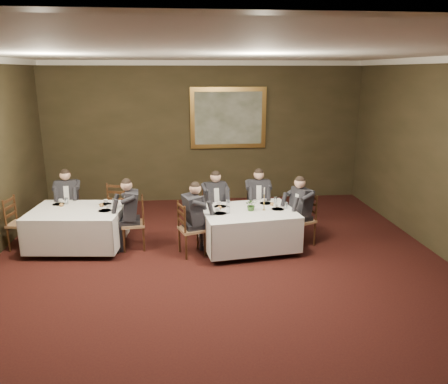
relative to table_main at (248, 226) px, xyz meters
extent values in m
plane|color=black|center=(-0.59, -1.58, -0.45)|extent=(10.00, 10.00, 0.00)
cube|color=silver|center=(-0.59, -1.58, 3.05)|extent=(8.00, 10.00, 0.10)
cube|color=#2D2716|center=(-0.59, 3.42, 1.30)|extent=(8.00, 0.10, 3.50)
cube|color=white|center=(-0.59, 3.37, 2.99)|extent=(8.00, 0.10, 0.12)
cube|color=black|center=(0.00, 0.00, 0.28)|extent=(1.77, 1.42, 0.04)
cube|color=white|center=(0.00, 0.00, 0.31)|extent=(1.83, 1.48, 0.02)
cube|color=white|center=(0.00, 0.00, -0.02)|extent=(1.85, 1.50, 0.65)
cube|color=black|center=(-3.19, 0.37, 0.28)|extent=(1.72, 1.36, 0.04)
cube|color=white|center=(-3.19, 0.37, 0.31)|extent=(1.79, 1.43, 0.02)
cube|color=white|center=(-3.19, 0.37, -0.02)|extent=(1.81, 1.45, 0.65)
cube|color=#8D6948|center=(-0.56, 0.80, 0.04)|extent=(0.52, 0.50, 0.05)
cube|color=black|center=(-0.60, 0.98, 0.28)|extent=(0.38, 0.11, 0.54)
cube|color=black|center=(-0.56, 0.80, 0.41)|extent=(0.47, 0.39, 0.55)
sphere|color=tan|center=(-0.56, 0.80, 0.79)|extent=(0.25, 0.25, 0.21)
cube|color=#8D6948|center=(0.34, 0.91, 0.04)|extent=(0.46, 0.45, 0.05)
cube|color=black|center=(0.35, 1.10, 0.28)|extent=(0.38, 0.05, 0.54)
cube|color=black|center=(0.34, 0.91, 0.41)|extent=(0.44, 0.34, 0.55)
sphere|color=tan|center=(0.34, 0.91, 0.79)|extent=(0.22, 0.22, 0.21)
cube|color=#8D6948|center=(-1.06, -0.14, 0.04)|extent=(0.54, 0.55, 0.05)
cube|color=black|center=(-1.24, -0.20, 0.28)|extent=(0.15, 0.37, 0.54)
cube|color=black|center=(-1.06, -0.14, 0.41)|extent=(0.42, 0.50, 0.55)
sphere|color=tan|center=(-1.06, -0.14, 0.79)|extent=(0.26, 0.26, 0.21)
cube|color=#8D6948|center=(1.06, 0.14, 0.04)|extent=(0.56, 0.57, 0.05)
cube|color=black|center=(1.23, 0.21, 0.28)|extent=(0.17, 0.36, 0.54)
cube|color=black|center=(1.06, 0.14, 0.41)|extent=(0.45, 0.51, 0.55)
sphere|color=tan|center=(1.06, 0.14, 0.79)|extent=(0.27, 0.27, 0.21)
cube|color=#8D6948|center=(-3.54, 1.27, 0.04)|extent=(0.48, 0.46, 0.05)
cube|color=black|center=(-3.56, 1.46, 0.28)|extent=(0.38, 0.07, 0.54)
cube|color=black|center=(-3.54, 1.27, 0.41)|extent=(0.45, 0.35, 0.55)
sphere|color=tan|center=(-3.54, 1.27, 0.79)|extent=(0.23, 0.23, 0.21)
cube|color=#8D6948|center=(-2.65, 1.17, 0.04)|extent=(0.55, 0.54, 0.05)
cube|color=black|center=(-2.59, 1.35, 0.28)|extent=(0.37, 0.15, 0.54)
cube|color=#8D6948|center=(-2.14, 0.26, 0.04)|extent=(0.46, 0.48, 0.05)
cube|color=black|center=(-1.95, 0.28, 0.28)|extent=(0.06, 0.38, 0.54)
cube|color=black|center=(-2.14, 0.26, 0.41)|extent=(0.35, 0.45, 0.55)
sphere|color=tan|center=(-2.14, 0.26, 0.79)|extent=(0.23, 0.23, 0.21)
cube|color=#8D6948|center=(-4.23, 0.49, 0.04)|extent=(0.48, 0.50, 0.05)
cube|color=black|center=(-4.42, 0.52, 0.28)|extent=(0.09, 0.38, 0.54)
imported|color=#2D5926|center=(0.05, -0.02, 0.44)|extent=(0.23, 0.20, 0.25)
cylinder|color=gold|center=(0.29, -0.01, 0.32)|extent=(0.07, 0.07, 0.02)
cylinder|color=gold|center=(0.29, -0.01, 0.48)|extent=(0.01, 0.01, 0.30)
cylinder|color=white|center=(0.29, -0.01, 0.70)|extent=(0.02, 0.02, 0.13)
cylinder|color=white|center=(-0.50, 0.29, 0.32)|extent=(0.25, 0.25, 0.01)
cylinder|color=white|center=(-0.50, 0.44, 0.35)|extent=(0.08, 0.08, 0.05)
cylinder|color=white|center=(-0.33, 0.29, 0.39)|extent=(0.06, 0.06, 0.14)
cylinder|color=white|center=(-3.60, 0.77, 0.32)|extent=(0.25, 0.25, 0.01)
cylinder|color=white|center=(-3.60, 0.92, 0.35)|extent=(0.08, 0.08, 0.05)
cylinder|color=white|center=(-3.43, 0.77, 0.39)|extent=(0.06, 0.06, 0.14)
cube|color=#BA8F44|center=(0.00, 3.36, 1.67)|extent=(1.90, 0.08, 1.52)
cube|color=#4B5236|center=(0.00, 3.32, 1.67)|extent=(1.68, 0.01, 1.30)
camera|label=1|loc=(-1.24, -7.59, 2.80)|focal=35.00mm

